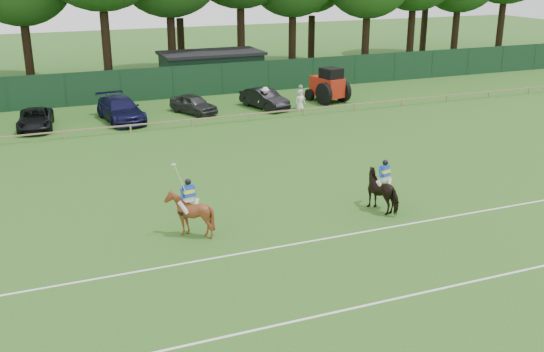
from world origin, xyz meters
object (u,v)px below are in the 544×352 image
spectator_right (300,100)px  utility_shed (211,70)px  spectator_mid (300,97)px  horse_dark (384,191)px  sedan_navy (121,109)px  hatch_grey (193,104)px  estate_black (264,99)px  horse_chestnut (189,214)px  tractor (329,86)px  spectator_left (265,99)px  suv_black (35,119)px

spectator_right → utility_shed: utility_shed is taller
spectator_mid → horse_dark: bearing=-137.7°
horse_dark → sedan_navy: (-7.85, 20.38, -0.06)m
sedan_navy → hatch_grey: 5.12m
hatch_grey → estate_black: estate_black is taller
estate_black → spectator_right: (2.10, -1.67, 0.05)m
hatch_grey → spectator_mid: (7.57, -1.50, 0.20)m
horse_dark → spectator_right: 19.24m
horse_chestnut → tractor: 25.75m
tractor → spectator_left: bearing=176.1°
estate_black → tractor: bearing=-14.1°
horse_chestnut → spectator_right: 22.34m
horse_dark → horse_chestnut: horse_chestnut is taller
suv_black → utility_shed: utility_shed is taller
spectator_mid → spectator_left: bearing=135.2°
horse_dark → sedan_navy: size_ratio=0.37×
spectator_right → utility_shed: size_ratio=0.18×
horse_dark → spectator_mid: 19.82m
hatch_grey → tractor: (10.51, -0.19, 0.56)m
tractor → spectator_mid: bearing=-168.3°
suv_black → spectator_left: size_ratio=2.71×
horse_chestnut → sedan_navy: horse_chestnut is taller
horse_dark → estate_black: bearing=-114.2°
horse_chestnut → spectator_left: (10.77, 19.18, -0.07)m
horse_dark → suv_black: bearing=-74.2°
sedan_navy → spectator_mid: bearing=-12.5°
tractor → hatch_grey: bearing=166.6°
horse_dark → hatch_grey: size_ratio=0.52×
hatch_grey → spectator_right: 7.60m
sedan_navy → tractor: size_ratio=1.58×
sedan_navy → tractor: 15.62m
horse_dark → estate_black: horse_dark is taller
spectator_right → sedan_navy: bearing=167.5°
hatch_grey → utility_shed: (3.93, 8.47, 0.87)m
hatch_grey → suv_black: bearing=157.5°
horse_chestnut → sedan_navy: (0.62, 19.83, -0.11)m
hatch_grey → spectator_left: size_ratio=2.34×
horse_chestnut → spectator_left: 22.00m
utility_shed → horse_chestnut: bearing=-108.6°
hatch_grey → tractor: 10.52m
sedan_navy → estate_black: 10.32m
estate_black → spectator_mid: (2.36, -1.12, 0.16)m
spectator_mid → sedan_navy: bearing=141.2°
suv_black → tractor: tractor is taller
suv_black → spectator_mid: spectator_mid is taller
spectator_mid → tractor: bearing=-9.6°
horse_dark → utility_shed: bearing=-109.6°
horse_chestnut → tractor: size_ratio=0.52×
spectator_right → utility_shed: (-3.39, 10.52, 0.78)m
estate_black → utility_shed: bearing=82.2°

